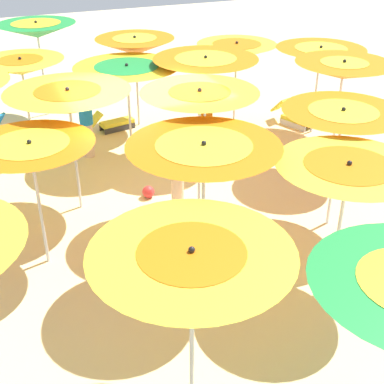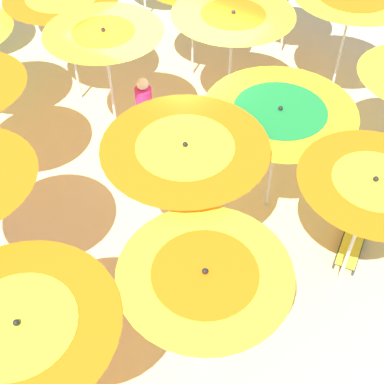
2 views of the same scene
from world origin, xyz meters
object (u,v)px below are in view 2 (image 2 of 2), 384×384
(beach_umbrella_12, at_px, (233,24))
(beachgoer_1, at_px, (145,116))
(beach_umbrella_13, at_px, (279,118))
(beach_umbrella_6, at_px, (64,5))
(beach_umbrella_7, at_px, (105,40))
(beachgoer_0, at_px, (314,145))
(lounger_1, at_px, (353,240))
(beach_umbrella_14, at_px, (371,191))
(beach_umbrella_17, at_px, (351,6))
(beach_ball, at_px, (183,145))
(lounger_0, at_px, (215,280))
(beach_umbrella_9, at_px, (205,282))
(beach_umbrella_8, at_px, (185,155))
(beach_umbrella_4, at_px, (21,332))

(beach_umbrella_12, bearing_deg, beachgoer_1, 68.51)
(beach_umbrella_12, height_order, beach_umbrella_13, beach_umbrella_12)
(beach_umbrella_6, height_order, beach_umbrella_7, beach_umbrella_7)
(beachgoer_0, bearing_deg, lounger_1, -96.01)
(beach_umbrella_6, relative_size, beach_umbrella_13, 1.03)
(beach_umbrella_12, bearing_deg, beach_umbrella_6, 23.57)
(beach_umbrella_14, distance_m, beach_umbrella_17, 4.78)
(beach_umbrella_12, xyz_separation_m, beach_ball, (0.15, 1.32, -2.00))
(lounger_0, xyz_separation_m, lounger_1, (-1.37, -1.94, 0.01))
(beach_umbrella_13, bearing_deg, beachgoer_0, -108.84)
(beach_umbrella_6, xyz_separation_m, beach_ball, (-2.78, 0.04, -2.00))
(beach_umbrella_7, xyz_separation_m, beach_umbrella_14, (-4.86, 0.38, -0.26))
(beach_umbrella_7, xyz_separation_m, beachgoer_1, (-0.58, -0.19, -1.43))
(beach_umbrella_9, xyz_separation_m, beach_ball, (2.77, -3.27, -1.81))
(beach_umbrella_7, xyz_separation_m, beach_umbrella_8, (-2.57, 1.25, -0.23))
(beach_umbrella_9, distance_m, lounger_1, 3.56)
(beach_umbrella_8, bearing_deg, beach_umbrella_12, -67.61)
(beach_umbrella_7, bearing_deg, beachgoer_1, -161.73)
(lounger_0, xyz_separation_m, beach_ball, (2.26, -2.21, -0.07))
(lounger_0, relative_size, beach_ball, 4.92)
(beach_umbrella_8, relative_size, beach_umbrella_17, 0.97)
(beach_umbrella_6, bearing_deg, beach_umbrella_17, -143.32)
(beachgoer_0, distance_m, beachgoer_1, 3.06)
(beach_umbrella_13, relative_size, beach_umbrella_14, 1.00)
(beach_umbrella_12, distance_m, beach_umbrella_13, 2.46)
(beach_umbrella_7, xyz_separation_m, lounger_1, (-4.74, -0.34, -2.10))
(beach_umbrella_9, bearing_deg, beach_umbrella_14, -113.06)
(beach_umbrella_12, distance_m, lounger_0, 4.54)
(beach_umbrella_9, relative_size, beach_umbrella_12, 0.91)
(beach_umbrella_13, height_order, beachgoer_1, beach_umbrella_13)
(beach_umbrella_12, bearing_deg, beach_umbrella_14, 147.29)
(beachgoer_0, bearing_deg, beach_umbrella_9, -144.13)
(beachgoer_0, xyz_separation_m, beach_ball, (2.33, 0.65, -0.78))
(beach_umbrella_8, bearing_deg, beach_umbrella_6, -24.13)
(beach_umbrella_17, relative_size, beach_ball, 9.57)
(beach_umbrella_4, xyz_separation_m, beach_umbrella_17, (0.06, -8.15, 0.14))
(lounger_0, relative_size, beachgoer_1, 0.73)
(beach_umbrella_7, height_order, beach_umbrella_14, beach_umbrella_7)
(beach_umbrella_17, height_order, beachgoer_1, beach_umbrella_17)
(beach_umbrella_17, bearing_deg, beach_ball, 64.63)
(beach_umbrella_6, bearing_deg, beach_umbrella_12, -156.43)
(beach_umbrella_4, xyz_separation_m, beachgoer_0, (-0.73, -5.53, -1.05))
(beach_ball, bearing_deg, beach_umbrella_13, 172.36)
(beach_umbrella_14, distance_m, beach_ball, 4.32)
(beach_umbrella_12, height_order, beach_ball, beach_umbrella_12)
(beach_umbrella_7, distance_m, lounger_0, 4.28)
(beach_umbrella_6, relative_size, lounger_0, 1.96)
(beach_umbrella_6, height_order, beach_umbrella_12, beach_umbrella_12)
(beach_umbrella_12, xyz_separation_m, beachgoer_1, (0.68, 1.74, -1.26))
(beach_umbrella_4, xyz_separation_m, beach_umbrella_14, (-2.14, -3.90, 0.10))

